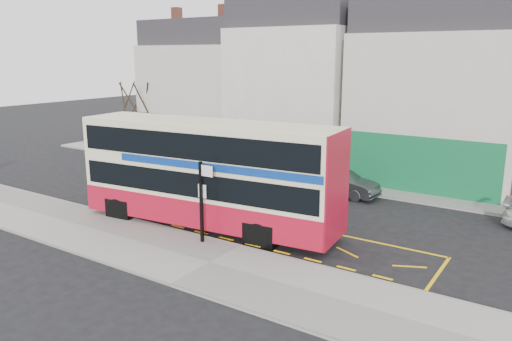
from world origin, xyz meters
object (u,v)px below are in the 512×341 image
Objects in this scene: car_silver at (184,159)px; street_tree_right at (440,129)px; bus_stop_post at (203,195)px; car_grey at (340,183)px; double_decker_bus at (209,173)px; street_tree_left at (134,92)px.

street_tree_right reaches higher than car_silver.
bus_stop_post reaches higher than car_grey.
car_grey is at bearing 65.52° from double_decker_bus.
street_tree_left is at bearing 140.88° from double_decker_bus.
street_tree_right is at bearing 65.40° from bus_stop_post.
double_decker_bus reaches higher than car_grey.
street_tree_left is (-6.33, 1.89, 3.98)m from car_silver.
street_tree_right is (15.06, 3.31, 2.77)m from car_silver.
double_decker_bus is 17.57m from street_tree_left.
car_grey is at bearing -5.74° from street_tree_left.
double_decker_bus is at bearing 164.85° from car_grey.
car_grey is (2.65, 7.83, -1.76)m from double_decker_bus.
bus_stop_post is at bearing -126.91° from car_silver.
car_silver is 7.71m from street_tree_left.
street_tree_left reaches higher than bus_stop_post.
car_silver is (-9.37, 9.50, -1.33)m from bus_stop_post.
car_silver is 15.67m from street_tree_right.
bus_stop_post is (1.14, -1.83, -0.36)m from double_decker_bus.
car_silver is at bearing 133.94° from bus_stop_post.
double_decker_bus reaches higher than bus_stop_post.
double_decker_bus is 2.83× the size of car_grey.
double_decker_bus is at bearing -121.87° from street_tree_right.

